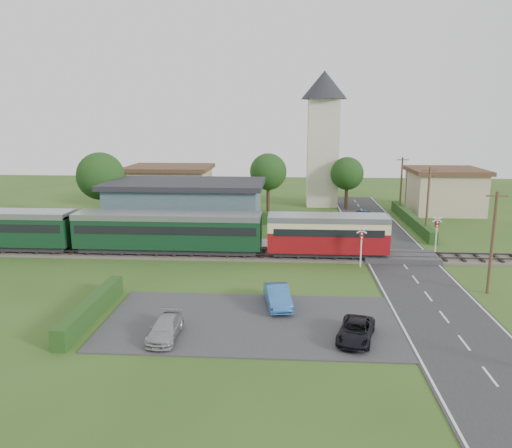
# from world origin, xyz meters

# --- Properties ---
(ground) EXTENTS (120.00, 120.00, 0.00)m
(ground) POSITION_xyz_m (0.00, 0.00, 0.00)
(ground) COLOR #2D4C19
(railway_track) EXTENTS (76.00, 3.20, 0.49)m
(railway_track) POSITION_xyz_m (0.00, 2.00, 0.11)
(railway_track) COLOR #4C443D
(railway_track) RESTS_ON ground
(road) EXTENTS (6.00, 70.00, 0.05)m
(road) POSITION_xyz_m (10.00, 0.00, 0.03)
(road) COLOR #28282B
(road) RESTS_ON ground
(car_park) EXTENTS (17.00, 9.00, 0.08)m
(car_park) POSITION_xyz_m (-1.50, -12.00, 0.04)
(car_park) COLOR #333335
(car_park) RESTS_ON ground
(crossing_deck) EXTENTS (6.20, 3.40, 0.45)m
(crossing_deck) POSITION_xyz_m (10.00, 2.00, 0.23)
(crossing_deck) COLOR #333335
(crossing_deck) RESTS_ON ground
(platform) EXTENTS (30.00, 3.00, 0.45)m
(platform) POSITION_xyz_m (-10.00, 5.20, 0.23)
(platform) COLOR gray
(platform) RESTS_ON ground
(equipment_hut) EXTENTS (2.30, 2.30, 2.55)m
(equipment_hut) POSITION_xyz_m (-18.00, 5.20, 1.75)
(equipment_hut) COLOR beige
(equipment_hut) RESTS_ON platform
(station_building) EXTENTS (16.00, 9.00, 5.30)m
(station_building) POSITION_xyz_m (-10.00, 10.99, 2.69)
(station_building) COLOR slate
(station_building) RESTS_ON ground
(train) EXTENTS (43.20, 2.90, 3.40)m
(train) POSITION_xyz_m (-12.88, 2.00, 2.18)
(train) COLOR #232328
(train) RESTS_ON ground
(church_tower) EXTENTS (6.00, 6.00, 17.60)m
(church_tower) POSITION_xyz_m (5.00, 28.00, 10.23)
(church_tower) COLOR beige
(church_tower) RESTS_ON ground
(house_west) EXTENTS (10.80, 8.80, 5.50)m
(house_west) POSITION_xyz_m (-15.00, 25.00, 2.79)
(house_west) COLOR tan
(house_west) RESTS_ON ground
(house_east) EXTENTS (8.80, 8.80, 5.50)m
(house_east) POSITION_xyz_m (20.00, 24.00, 2.80)
(house_east) COLOR tan
(house_east) RESTS_ON ground
(hedge_carpark) EXTENTS (0.80, 9.00, 1.20)m
(hedge_carpark) POSITION_xyz_m (-11.00, -12.00, 0.60)
(hedge_carpark) COLOR #193814
(hedge_carpark) RESTS_ON ground
(hedge_roadside) EXTENTS (0.80, 18.00, 1.20)m
(hedge_roadside) POSITION_xyz_m (14.20, 16.00, 0.60)
(hedge_roadside) COLOR #193814
(hedge_roadside) RESTS_ON ground
(hedge_station) EXTENTS (22.00, 0.80, 1.30)m
(hedge_station) POSITION_xyz_m (-10.00, 15.50, 0.65)
(hedge_station) COLOR #193814
(hedge_station) RESTS_ON ground
(tree_a) EXTENTS (5.20, 5.20, 8.00)m
(tree_a) POSITION_xyz_m (-20.00, 14.00, 5.38)
(tree_a) COLOR #332316
(tree_a) RESTS_ON ground
(tree_b) EXTENTS (4.60, 4.60, 7.34)m
(tree_b) POSITION_xyz_m (-2.00, 23.00, 5.02)
(tree_b) COLOR #332316
(tree_b) RESTS_ON ground
(tree_c) EXTENTS (4.20, 4.20, 6.78)m
(tree_c) POSITION_xyz_m (8.00, 25.00, 4.65)
(tree_c) COLOR #332316
(tree_c) RESTS_ON ground
(utility_pole_b) EXTENTS (1.40, 0.22, 7.00)m
(utility_pole_b) POSITION_xyz_m (14.20, -6.00, 3.63)
(utility_pole_b) COLOR #473321
(utility_pole_b) RESTS_ON ground
(utility_pole_c) EXTENTS (1.40, 0.22, 7.00)m
(utility_pole_c) POSITION_xyz_m (14.20, 10.00, 3.63)
(utility_pole_c) COLOR #473321
(utility_pole_c) RESTS_ON ground
(utility_pole_d) EXTENTS (1.40, 0.22, 7.00)m
(utility_pole_d) POSITION_xyz_m (14.20, 22.00, 3.63)
(utility_pole_d) COLOR #473321
(utility_pole_d) RESTS_ON ground
(crossing_signal_near) EXTENTS (0.84, 0.28, 3.28)m
(crossing_signal_near) POSITION_xyz_m (6.40, -0.41, 2.14)
(crossing_signal_near) COLOR silver
(crossing_signal_near) RESTS_ON ground
(crossing_signal_far) EXTENTS (0.84, 0.28, 3.28)m
(crossing_signal_far) POSITION_xyz_m (13.60, 4.39, 2.14)
(crossing_signal_far) COLOR silver
(crossing_signal_far) RESTS_ON ground
(streetlamp_west) EXTENTS (0.30, 0.30, 5.15)m
(streetlamp_west) POSITION_xyz_m (-22.00, 20.00, 3.04)
(streetlamp_west) COLOR #3F3F47
(streetlamp_west) RESTS_ON ground
(streetlamp_east) EXTENTS (0.30, 0.30, 5.15)m
(streetlamp_east) POSITION_xyz_m (16.00, 27.00, 3.04)
(streetlamp_east) COLOR #3F3F47
(streetlamp_east) RESTS_ON ground
(car_on_road) EXTENTS (3.98, 2.23, 1.28)m
(car_on_road) POSITION_xyz_m (9.55, 17.85, 0.69)
(car_on_road) COLOR navy
(car_on_road) RESTS_ON road
(car_park_blue) EXTENTS (2.04, 4.17, 1.32)m
(car_park_blue) POSITION_xyz_m (0.00, -9.50, 0.74)
(car_park_blue) COLOR #2E64AA
(car_park_blue) RESTS_ON car_park
(car_park_silver) EXTENTS (1.51, 3.68, 1.07)m
(car_park_silver) POSITION_xyz_m (-5.93, -14.50, 0.61)
(car_park_silver) COLOR #9B9CA0
(car_park_silver) RESTS_ON car_park
(car_park_dark) EXTENTS (2.62, 4.06, 1.04)m
(car_park_dark) POSITION_xyz_m (4.29, -14.09, 0.60)
(car_park_dark) COLOR black
(car_park_dark) RESTS_ON car_park
(pedestrian_near) EXTENTS (0.73, 0.62, 1.71)m
(pedestrian_near) POSITION_xyz_m (-2.99, 4.80, 1.31)
(pedestrian_near) COLOR gray
(pedestrian_near) RESTS_ON platform
(pedestrian_far) EXTENTS (0.79, 0.99, 1.97)m
(pedestrian_far) POSITION_xyz_m (-15.73, 4.86, 1.44)
(pedestrian_far) COLOR gray
(pedestrian_far) RESTS_ON platform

